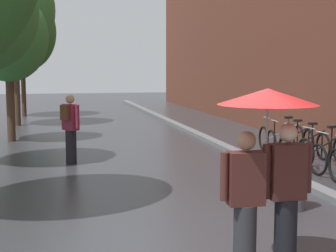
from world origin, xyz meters
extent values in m
cube|color=slate|center=(3.20, 10.00, 0.06)|extent=(0.30, 36.00, 0.12)
cylinder|color=#473323|center=(-2.84, 10.88, 1.11)|extent=(0.25, 0.25, 2.21)
ellipsoid|color=#387533|center=(-2.84, 10.88, 3.26)|extent=(2.45, 2.45, 2.78)
cylinder|color=#473323|center=(-2.91, 15.30, 1.60)|extent=(0.24, 0.24, 3.20)
ellipsoid|color=#387533|center=(-2.91, 15.30, 4.54)|extent=(3.15, 3.15, 3.59)
cylinder|color=#473323|center=(-2.86, 19.22, 1.28)|extent=(0.21, 0.21, 2.55)
ellipsoid|color=#2D6628|center=(-2.86, 19.22, 3.94)|extent=(3.16, 3.16, 3.70)
torus|color=black|center=(3.99, 3.42, 0.35)|extent=(0.12, 0.70, 0.70)
torus|color=black|center=(3.97, 4.11, 0.35)|extent=(0.11, 0.70, 0.70)
cylinder|color=black|center=(4.05, 4.11, 0.64)|extent=(0.04, 0.04, 0.58)
cylinder|color=#9E9EA3|center=(4.05, 4.11, 0.93)|extent=(0.06, 0.46, 0.03)
torus|color=black|center=(4.10, 4.93, 0.35)|extent=(0.13, 0.70, 0.70)
cylinder|color=black|center=(4.71, 5.00, 0.55)|extent=(0.88, 0.13, 0.43)
cylinder|color=black|center=(4.81, 5.01, 0.62)|extent=(0.04, 0.04, 0.55)
cube|color=black|center=(4.81, 5.01, 0.93)|extent=(0.23, 0.12, 0.06)
cylinder|color=black|center=(4.18, 4.94, 0.64)|extent=(0.04, 0.04, 0.58)
cylinder|color=#9E9EA3|center=(4.18, 4.94, 0.93)|extent=(0.08, 0.46, 0.03)
torus|color=black|center=(4.00, 5.75, 0.35)|extent=(0.07, 0.70, 0.70)
torus|color=black|center=(5.02, 5.73, 0.35)|extent=(0.07, 0.70, 0.70)
cylinder|color=black|center=(4.61, 5.74, 0.55)|extent=(0.88, 0.05, 0.43)
cylinder|color=black|center=(4.71, 5.74, 0.62)|extent=(0.04, 0.04, 0.55)
cube|color=black|center=(4.71, 5.74, 0.93)|extent=(0.22, 0.10, 0.06)
cylinder|color=black|center=(4.08, 5.75, 0.64)|extent=(0.04, 0.04, 0.58)
cylinder|color=#9E9EA3|center=(4.08, 5.75, 0.93)|extent=(0.04, 0.46, 0.03)
torus|color=black|center=(3.99, 6.56, 0.35)|extent=(0.12, 0.70, 0.70)
torus|color=black|center=(5.01, 6.48, 0.35)|extent=(0.12, 0.70, 0.70)
cylinder|color=black|center=(4.60, 6.51, 0.55)|extent=(0.88, 0.11, 0.43)
cylinder|color=black|center=(4.70, 6.50, 0.62)|extent=(0.04, 0.04, 0.55)
cube|color=black|center=(4.70, 6.50, 0.93)|extent=(0.23, 0.12, 0.06)
cylinder|color=black|center=(4.07, 6.55, 0.64)|extent=(0.04, 0.04, 0.58)
cylinder|color=#9E9EA3|center=(4.07, 6.55, 0.93)|extent=(0.06, 0.46, 0.03)
torus|color=black|center=(4.12, 7.36, 0.35)|extent=(0.11, 0.70, 0.70)
torus|color=black|center=(5.14, 7.29, 0.35)|extent=(0.11, 0.70, 0.70)
cylinder|color=slate|center=(4.74, 7.32, 0.55)|extent=(0.88, 0.09, 0.43)
cylinder|color=slate|center=(4.84, 7.31, 0.62)|extent=(0.04, 0.04, 0.55)
cube|color=black|center=(4.84, 7.31, 0.93)|extent=(0.23, 0.11, 0.06)
cylinder|color=slate|center=(4.21, 7.35, 0.64)|extent=(0.04, 0.04, 0.58)
cylinder|color=#9E9EA3|center=(4.21, 7.35, 0.93)|extent=(0.06, 0.46, 0.03)
cylinder|color=#2D2D33|center=(0.50, -0.46, 0.40)|extent=(0.26, 0.26, 0.80)
cube|color=#4C231E|center=(0.50, -0.46, 1.10)|extent=(0.41, 0.24, 0.60)
sphere|color=#9E7051|center=(0.50, -0.46, 1.52)|extent=(0.21, 0.21, 0.21)
cylinder|color=#4C231E|center=(0.25, -0.45, 1.13)|extent=(0.09, 0.09, 0.54)
cylinder|color=#4C231E|center=(0.75, -0.47, 1.13)|extent=(0.09, 0.09, 0.54)
cylinder|color=black|center=(0.99, -0.48, 0.42)|extent=(0.26, 0.26, 0.84)
cube|color=#4C231E|center=(0.99, -0.48, 1.16)|extent=(0.41, 0.24, 0.63)
sphere|color=beige|center=(0.99, -0.48, 1.60)|extent=(0.21, 0.21, 0.21)
cylinder|color=#4C231E|center=(0.74, -0.47, 1.19)|extent=(0.09, 0.09, 0.57)
cylinder|color=#4C231E|center=(1.24, -0.49, 1.19)|extent=(0.09, 0.09, 0.57)
cylinder|color=#9E9EA3|center=(0.75, -0.45, 1.37)|extent=(0.02, 0.02, 1.13)
cone|color=red|center=(0.75, -0.45, 2.00)|extent=(1.12, 1.12, 0.18)
cylinder|color=#4C4C51|center=(2.23, 1.83, 0.42)|extent=(0.44, 0.44, 0.85)
cylinder|color=black|center=(-1.15, 6.64, 0.41)|extent=(0.26, 0.26, 0.82)
cube|color=maroon|center=(-1.15, 6.64, 1.13)|extent=(0.42, 0.45, 0.62)
sphere|color=tan|center=(-1.15, 6.64, 1.56)|extent=(0.21, 0.21, 0.21)
cylinder|color=maroon|center=(-1.30, 6.84, 1.16)|extent=(0.09, 0.09, 0.56)
cylinder|color=maroon|center=(-1.00, 6.44, 1.16)|extent=(0.09, 0.09, 0.56)
cube|color=#592D19|center=(-1.27, 6.56, 1.25)|extent=(0.27, 0.29, 0.36)
camera|label=1|loc=(-1.58, -5.68, 2.33)|focal=54.49mm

